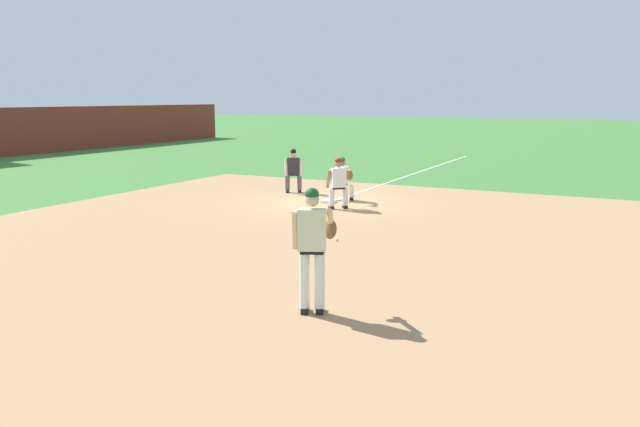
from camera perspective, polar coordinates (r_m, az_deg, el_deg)
ground_plane at (r=18.74m, az=0.82°, el=0.99°), size 160.00×160.00×0.00m
infield_dirt_patch at (r=13.94m, az=0.31°, el=-2.33°), size 18.00×18.00×0.01m
foul_line_stripe at (r=26.47m, az=8.85°, el=3.69°), size 16.81×0.10×0.00m
first_base_bag at (r=18.73m, az=0.82°, el=1.12°), size 0.38×0.38×0.09m
baseball at (r=13.74m, az=1.54°, el=-2.39°), size 0.07×0.07×0.07m
pitcher at (r=8.99m, az=-0.62°, el=-2.67°), size 0.83×0.59×1.86m
first_baseman at (r=19.08m, az=2.07°, el=3.37°), size 0.84×0.97×1.34m
baserunner at (r=17.62m, az=1.69°, el=2.98°), size 0.66×0.68×1.46m
umpire at (r=20.68m, az=-2.45°, el=4.10°), size 0.62×0.68×1.46m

